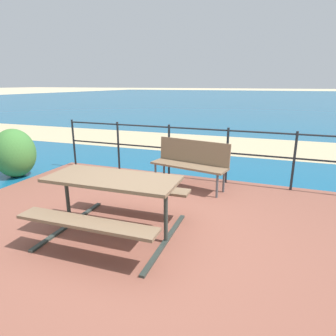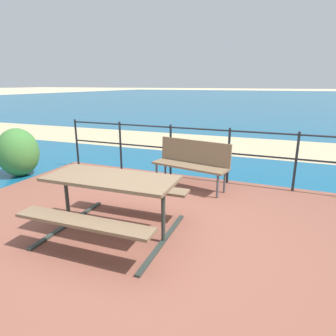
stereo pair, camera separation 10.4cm
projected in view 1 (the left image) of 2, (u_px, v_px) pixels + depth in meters
ground_plane at (145, 239)px, 3.74m from camera, size 240.00×240.00×0.00m
patio_paving at (145, 237)px, 3.73m from camera, size 6.40×5.20×0.06m
sea_water at (271, 98)px, 39.64m from camera, size 90.00×90.00×0.01m
beach_strip at (229, 145)px, 9.43m from camera, size 54.06×4.29×0.01m
picnic_table at (113, 192)px, 3.62m from camera, size 1.67×1.51×0.76m
park_bench at (191, 160)px, 5.31m from camera, size 1.46×0.67×0.87m
railing_fence at (197, 147)px, 5.72m from camera, size 5.94×0.04×1.07m
shrub_left at (14, 153)px, 6.13m from camera, size 0.85×0.85×1.02m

